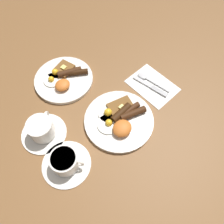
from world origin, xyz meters
name	(u,v)px	position (x,y,z in m)	size (l,w,h in m)	color
ground_plane	(119,121)	(0.00, 0.00, 0.00)	(3.00, 3.00, 0.00)	brown
breakfast_plate_near	(120,119)	(0.00, 0.00, 0.01)	(0.26, 0.26, 0.05)	white
breakfast_plate_far	(64,78)	(0.00, 0.30, 0.01)	(0.24, 0.24, 0.04)	white
teacup_near	(65,162)	(-0.24, 0.03, 0.03)	(0.17, 0.17, 0.07)	white
teacup_far	(42,130)	(-0.21, 0.17, 0.03)	(0.16, 0.16, 0.08)	white
napkin	(152,85)	(0.22, 0.00, 0.00)	(0.14, 0.19, 0.01)	white
knife	(152,87)	(0.21, -0.01, 0.01)	(0.02, 0.16, 0.01)	silver
spoon	(146,78)	(0.23, 0.04, 0.01)	(0.03, 0.15, 0.01)	silver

